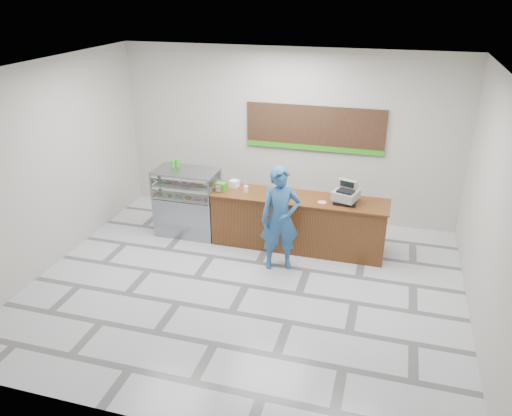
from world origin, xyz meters
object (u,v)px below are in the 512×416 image
(cash_register, at_px, (346,195))
(customer, at_px, (280,219))
(display_case, at_px, (187,202))
(serving_tray, at_px, (282,196))
(sales_counter, at_px, (298,222))

(cash_register, bearing_deg, customer, -124.58)
(display_case, height_order, serving_tray, display_case)
(display_case, relative_size, customer, 0.71)
(sales_counter, distance_m, display_case, 2.23)
(cash_register, bearing_deg, serving_tray, -158.65)
(cash_register, relative_size, serving_tray, 1.23)
(serving_tray, relative_size, customer, 0.23)
(serving_tray, height_order, customer, customer)
(display_case, bearing_deg, serving_tray, -2.12)
(cash_register, height_order, serving_tray, cash_register)
(sales_counter, distance_m, serving_tray, 0.61)
(display_case, bearing_deg, cash_register, 0.28)
(display_case, xyz_separation_m, cash_register, (3.06, 0.02, 0.50))
(sales_counter, xyz_separation_m, cash_register, (0.84, 0.01, 0.66))
(sales_counter, height_order, cash_register, cash_register)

